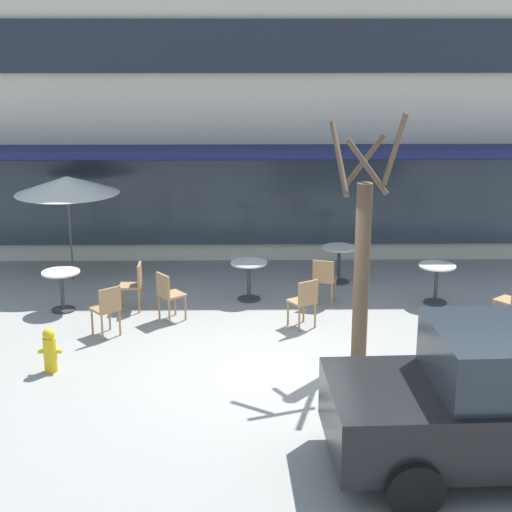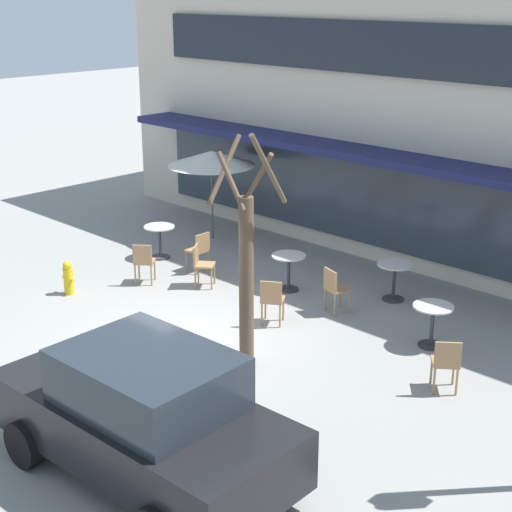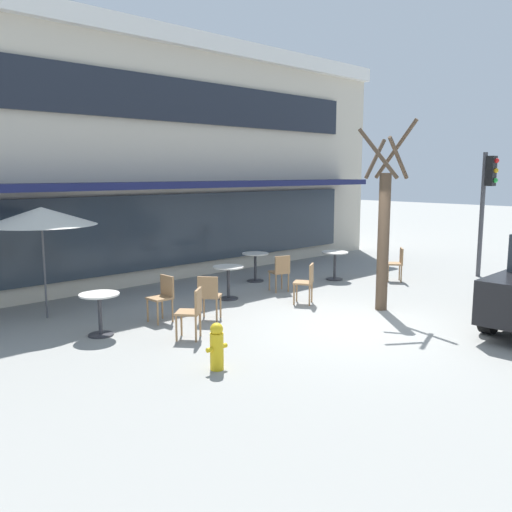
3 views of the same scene
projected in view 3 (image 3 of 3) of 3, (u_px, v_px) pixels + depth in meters
ground_plane at (355, 326)px, 10.20m from camera, size 80.00×80.00×0.00m
building_facade at (95, 159)px, 16.82m from camera, size 17.04×9.10×6.53m
cafe_table_near_wall at (335, 261)px, 14.52m from camera, size 0.70×0.70×0.76m
cafe_table_streetside at (100, 307)px, 9.50m from camera, size 0.70×0.70×0.76m
cafe_table_by_tree at (228, 277)px, 12.27m from camera, size 0.70×0.70×0.76m
cafe_table_mid_patio at (255, 262)px, 14.29m from camera, size 0.70×0.70×0.76m
patio_umbrella_green_folded at (41, 216)px, 10.45m from camera, size 2.10×2.10×2.20m
cafe_chair_0 at (397, 262)px, 14.32m from camera, size 0.56×0.56×0.89m
cafe_chair_1 at (163, 295)px, 10.43m from camera, size 0.41×0.41×0.89m
cafe_chair_2 at (209, 294)px, 10.49m from camera, size 0.56×0.56×0.89m
cafe_chair_3 at (307, 280)px, 11.83m from camera, size 0.55×0.55×0.89m
cafe_chair_4 at (193, 309)px, 9.31m from camera, size 0.56×0.56×0.89m
cafe_chair_5 at (280, 270)px, 13.04m from camera, size 0.50×0.50×0.89m
street_tree at (384, 229)px, 11.16m from camera, size 1.05×1.03×3.95m
traffic_light_pole at (487, 194)px, 14.66m from camera, size 0.26×0.44×3.40m
fire_hydrant at (217, 346)px, 7.87m from camera, size 0.36×0.20×0.71m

